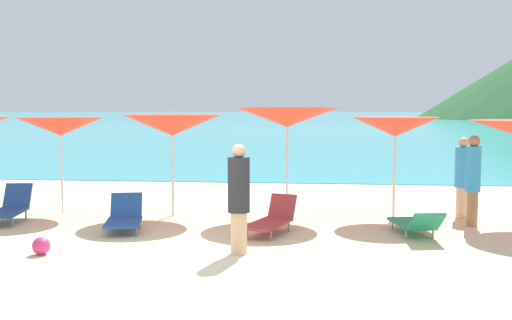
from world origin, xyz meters
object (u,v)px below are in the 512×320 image
object	(u,v)px
lounge_chair_2	(272,219)
beachgoer_4	(463,176)
umbrella_1	(60,127)
beachgoer_2	(473,177)
lounge_chair_5	(10,207)
lounge_chair_0	(124,217)
umbrella_2	(172,125)
beach_ball	(41,246)
umbrella_4	(395,127)
lounge_chair_1	(416,223)
umbrella_3	(287,117)
beachgoer_0	(239,196)

from	to	relation	value
lounge_chair_2	beachgoer_4	bearing A→B (deg)	45.46
umbrella_1	beachgoer_2	bearing A→B (deg)	-3.59
lounge_chair_5	lounge_chair_0	bearing A→B (deg)	-23.21
umbrella_2	lounge_chair_2	world-z (taller)	umbrella_2
umbrella_1	beach_ball	bearing A→B (deg)	-70.68
lounge_chair_5	beach_ball	distance (m)	3.24
lounge_chair_5	umbrella_4	bearing A→B (deg)	-0.39
lounge_chair_0	beachgoer_4	world-z (taller)	beachgoer_4
lounge_chair_5	lounge_chair_2	bearing A→B (deg)	-15.86
umbrella_4	lounge_chair_2	size ratio (longest dim) A/B	1.38
beachgoer_2	beach_ball	size ratio (longest dim) A/B	6.32
lounge_chair_1	lounge_chair_2	xyz separation A→B (m)	(-2.60, -0.05, 0.03)
lounge_chair_2	beachgoer_4	size ratio (longest dim) A/B	0.90
umbrella_1	beachgoer_2	size ratio (longest dim) A/B	1.18
umbrella_3	umbrella_4	size ratio (longest dim) A/B	1.09
lounge_chair_5	umbrella_1	bearing A→B (deg)	49.55
lounge_chair_2	beach_ball	bearing A→B (deg)	-131.78
lounge_chair_2	beach_ball	world-z (taller)	lounge_chair_2
lounge_chair_2	umbrella_2	bearing A→B (deg)	162.67
beach_ball	umbrella_2	bearing A→B (deg)	71.48
lounge_chair_0	lounge_chair_5	xyz separation A→B (m)	(-2.62, 0.63, 0.03)
lounge_chair_0	beach_ball	xyz separation A→B (m)	(-0.69, -1.96, -0.13)
lounge_chair_1	lounge_chair_5	world-z (taller)	lounge_chair_5
lounge_chair_1	lounge_chair_5	distance (m)	8.03
umbrella_3	lounge_chair_2	world-z (taller)	umbrella_3
lounge_chair_1	umbrella_1	bearing A→B (deg)	-23.45
lounge_chair_0	beach_ball	world-z (taller)	lounge_chair_0
umbrella_4	lounge_chair_0	world-z (taller)	umbrella_4
beachgoer_0	beach_ball	size ratio (longest dim) A/B	6.20
umbrella_1	beach_ball	distance (m)	4.27
umbrella_2	lounge_chair_0	world-z (taller)	umbrella_2
umbrella_4	umbrella_1	bearing A→B (deg)	-178.39
umbrella_2	lounge_chair_0	bearing A→B (deg)	-107.40
beachgoer_0	beachgoer_4	distance (m)	5.55
lounge_chair_1	beach_ball	distance (m)	6.42
lounge_chair_2	beachgoer_0	distance (m)	1.77
lounge_chair_0	beachgoer_0	size ratio (longest dim) A/B	0.80
umbrella_1	beachgoer_2	world-z (taller)	umbrella_1
beachgoer_0	beachgoer_4	size ratio (longest dim) A/B	1.03
beachgoer_2	beach_ball	world-z (taller)	beachgoer_2
umbrella_1	lounge_chair_5	bearing A→B (deg)	-120.83
umbrella_3	beachgoer_0	bearing A→B (deg)	-99.66
lounge_chair_0	lounge_chair_1	distance (m)	5.39
umbrella_4	beach_ball	distance (m)	7.28
lounge_chair_5	beachgoer_4	xyz separation A→B (m)	(9.25, 1.38, 0.61)
beachgoer_0	beachgoer_4	xyz separation A→B (m)	(4.24, 3.58, -0.02)
umbrella_2	lounge_chair_0	distance (m)	2.42
beach_ball	lounge_chair_2	bearing A→B (deg)	29.95
lounge_chair_0	lounge_chair_2	size ratio (longest dim) A/B	0.90
beachgoer_2	lounge_chair_0	bearing A→B (deg)	-85.60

